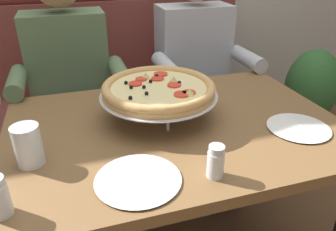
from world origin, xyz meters
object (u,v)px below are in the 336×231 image
at_px(plate_near_left, 299,126).
at_px(plate_near_right, 138,178).
at_px(booth_bench, 131,105).
at_px(drinking_glass, 28,147).
at_px(diner_left, 71,79).
at_px(pizza, 159,89).
at_px(diner_right, 200,66).
at_px(potted_plant, 310,93).
at_px(dining_table, 176,145).
at_px(shaker_parmesan, 216,164).

relative_size(plate_near_left, plate_near_right, 0.91).
distance_m(booth_bench, drinking_glass, 1.17).
distance_m(diner_left, pizza, 0.64).
height_order(diner_right, potted_plant, diner_right).
distance_m(booth_bench, diner_right, 0.54).
height_order(diner_left, plate_near_right, diner_left).
relative_size(pizza, potted_plant, 0.62).
xyz_separation_m(diner_left, plate_near_left, (0.75, -0.78, 0.02)).
xyz_separation_m(pizza, drinking_glass, (-0.45, -0.18, -0.05)).
relative_size(plate_near_left, drinking_glass, 1.75).
bearing_deg(plate_near_left, diner_right, 94.02).
relative_size(dining_table, plate_near_left, 5.50).
bearing_deg(diner_left, pizza, -60.65).
xyz_separation_m(diner_left, drinking_glass, (-0.14, -0.72, 0.07)).
relative_size(pizza, drinking_glass, 3.46).
relative_size(shaker_parmesan, potted_plant, 0.14).
height_order(dining_table, shaker_parmesan, shaker_parmesan).
bearing_deg(plate_near_left, drinking_glass, 175.99).
xyz_separation_m(pizza, plate_near_left, (0.45, -0.24, -0.10)).
distance_m(dining_table, plate_near_left, 0.45).
height_order(diner_left, pizza, diner_left).
bearing_deg(potted_plant, booth_bench, 172.14).
distance_m(shaker_parmesan, plate_near_right, 0.22).
relative_size(booth_bench, diner_right, 1.21).
distance_m(shaker_parmesan, potted_plant, 1.65).
distance_m(dining_table, shaker_parmesan, 0.35).
bearing_deg(diner_right, dining_table, -119.31).
bearing_deg(plate_near_right, shaker_parmesan, -11.42).
relative_size(diner_left, potted_plant, 1.82).
relative_size(diner_left, drinking_glass, 10.15).
distance_m(plate_near_left, drinking_glass, 0.90).
xyz_separation_m(diner_right, plate_near_right, (-0.55, -0.90, 0.02)).
xyz_separation_m(pizza, potted_plant, (1.28, 0.64, -0.45)).
distance_m(plate_near_left, potted_plant, 1.26).
xyz_separation_m(booth_bench, dining_table, (0.00, -0.89, 0.23)).
bearing_deg(potted_plant, plate_near_left, -133.58).
distance_m(booth_bench, diner_left, 0.54).
bearing_deg(plate_near_left, diner_left, 133.80).
relative_size(diner_right, shaker_parmesan, 12.92).
bearing_deg(drinking_glass, diner_left, 78.92).
relative_size(dining_table, potted_plant, 1.73).
xyz_separation_m(dining_table, diner_left, (-0.35, 0.62, 0.08)).
bearing_deg(diner_left, shaker_parmesan, -69.33).
relative_size(dining_table, diner_right, 0.95).
relative_size(dining_table, pizza, 2.78).
distance_m(drinking_glass, potted_plant, 1.95).
xyz_separation_m(dining_table, diner_right, (0.35, 0.62, 0.08)).
relative_size(pizza, plate_near_right, 1.80).
bearing_deg(dining_table, pizza, 118.99).
bearing_deg(shaker_parmesan, booth_bench, 90.30).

